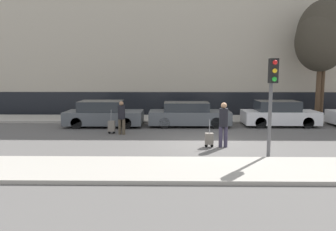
{
  "coord_description": "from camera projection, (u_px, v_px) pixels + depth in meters",
  "views": [
    {
      "loc": [
        -1.65,
        -13.21,
        2.91
      ],
      "look_at": [
        -1.87,
        1.8,
        0.95
      ],
      "focal_mm": 35.0,
      "sensor_mm": 36.0,
      "label": 1
    }
  ],
  "objects": [
    {
      "name": "bare_tree_down_street",
      "position": [
        321.0,
        41.0,
        19.44
      ],
      "size": [
        2.98,
        2.98,
        6.5
      ],
      "color": "#4C3826",
      "rests_on": "sidewalk_far"
    },
    {
      "name": "traffic_light",
      "position": [
        272.0,
        88.0,
        10.77
      ],
      "size": [
        0.28,
        0.47,
        3.38
      ],
      "color": "#515154",
      "rests_on": "ground_plane"
    },
    {
      "name": "pedestrian_right",
      "position": [
        223.0,
        122.0,
        12.78
      ],
      "size": [
        0.35,
        0.34,
        1.77
      ],
      "rotation": [
        0.0,
        0.0,
        0.02
      ],
      "color": "#383347",
      "rests_on": "ground_plane"
    },
    {
      "name": "sidewalk_far",
      "position": [
        199.0,
        119.0,
        20.39
      ],
      "size": [
        28.0,
        3.0,
        0.12
      ],
      "color": "#A39E93",
      "rests_on": "ground_plane"
    },
    {
      "name": "parked_car_2",
      "position": [
        279.0,
        114.0,
        17.95
      ],
      "size": [
        4.01,
        1.72,
        1.39
      ],
      "color": "silver",
      "rests_on": "ground_plane"
    },
    {
      "name": "pedestrian_left",
      "position": [
        122.0,
        116.0,
        15.47
      ],
      "size": [
        0.34,
        0.34,
        1.59
      ],
      "rotation": [
        0.0,
        0.0,
        -0.33
      ],
      "color": "#4C4233",
      "rests_on": "ground_plane"
    },
    {
      "name": "parked_car_0",
      "position": [
        104.0,
        114.0,
        17.86
      ],
      "size": [
        4.16,
        1.88,
        1.4
      ],
      "color": "#4C5156",
      "rests_on": "ground_plane"
    },
    {
      "name": "trolley_right",
      "position": [
        209.0,
        139.0,
        12.86
      ],
      "size": [
        0.34,
        0.29,
        1.1
      ],
      "color": "slate",
      "rests_on": "ground_plane"
    },
    {
      "name": "sidewalk_near",
      "position": [
        228.0,
        169.0,
        9.73
      ],
      "size": [
        28.0,
        2.5,
        0.12
      ],
      "color": "#A39E93",
      "rests_on": "ground_plane"
    },
    {
      "name": "parked_bicycle",
      "position": [
        173.0,
        112.0,
        20.08
      ],
      "size": [
        1.77,
        0.06,
        0.96
      ],
      "color": "black",
      "rests_on": "sidewalk_far"
    },
    {
      "name": "trolley_left",
      "position": [
        112.0,
        126.0,
        15.72
      ],
      "size": [
        0.34,
        0.29,
        1.16
      ],
      "color": "slate",
      "rests_on": "ground_plane"
    },
    {
      "name": "parked_car_1",
      "position": [
        189.0,
        115.0,
        17.91
      ],
      "size": [
        4.39,
        1.75,
        1.32
      ],
      "color": "#4C5156",
      "rests_on": "ground_plane"
    },
    {
      "name": "building_facade",
      "position": [
        196.0,
        34.0,
        23.4
      ],
      "size": [
        28.0,
        3.21,
        11.39
      ],
      "color": "#B7AD99",
      "rests_on": "ground_plane"
    },
    {
      "name": "ground_plane",
      "position": [
        213.0,
        144.0,
        13.45
      ],
      "size": [
        80.0,
        80.0,
        0.0
      ],
      "primitive_type": "plane",
      "color": "#565451"
    },
    {
      "name": "bare_tree_near_crossing",
      "position": [
        325.0,
        33.0,
        19.67
      ],
      "size": [
        3.29,
        3.29,
        7.18
      ],
      "color": "#4C3826",
      "rests_on": "sidewalk_far"
    }
  ]
}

